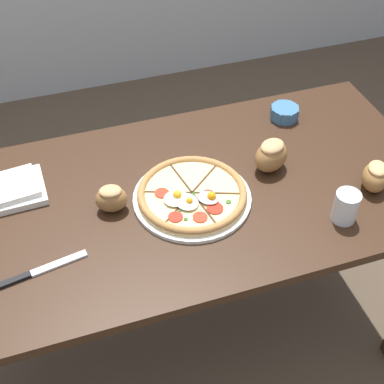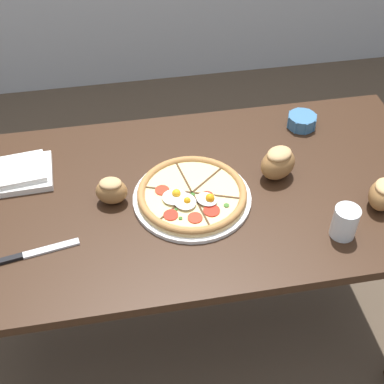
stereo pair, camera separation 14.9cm
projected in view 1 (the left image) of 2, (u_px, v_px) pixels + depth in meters
ground_plane at (189, 331)px, 2.05m from camera, size 12.00×12.00×0.00m
dining_table at (189, 217)px, 1.60m from camera, size 1.47×0.74×0.75m
pizza at (192, 195)px, 1.49m from camera, size 0.33×0.33×0.05m
ramekin_bowl at (284, 112)px, 1.77m from camera, size 0.10×0.10×0.04m
napkin_folded at (10, 190)px, 1.51m from camera, size 0.20×0.17×0.04m
bread_piece_near at (375, 176)px, 1.51m from camera, size 0.11×0.12×0.09m
bread_piece_mid at (111, 198)px, 1.45m from camera, size 0.10×0.08×0.08m
bread_piece_far at (271, 155)px, 1.57m from camera, size 0.14×0.12×0.10m
knife_main at (37, 272)px, 1.32m from camera, size 0.25×0.06×0.01m
water_glass at (345, 208)px, 1.43m from camera, size 0.07×0.07×0.09m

